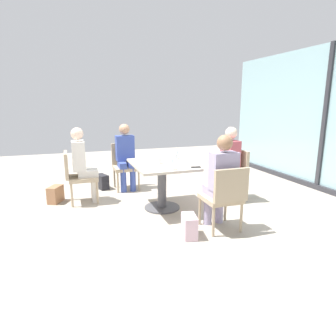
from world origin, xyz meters
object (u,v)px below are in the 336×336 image
object	(u,v)px
dining_table_main	(162,176)
wine_glass_1	(175,155)
handbag_1	(102,182)
wine_glass_2	(176,152)
handbag_2	(55,194)
person_near_window	(227,161)
coffee_cup	(159,161)
handbag_0	(189,226)
cell_phone_on_table	(196,167)
wine_glass_3	(172,160)
chair_side_end	(125,163)
chair_near_window	(232,172)
wine_glass_0	(177,151)
chair_front_left	(77,174)
person_side_end	(126,154)
person_far_right	(221,177)
person_front_left	(83,162)
chair_far_right	(225,195)

from	to	relation	value
dining_table_main	wine_glass_1	bearing A→B (deg)	77.72
wine_glass_1	handbag_1	size ratio (longest dim) A/B	0.62
wine_glass_2	handbag_2	distance (m)	2.16
person_near_window	coffee_cup	bearing A→B (deg)	-89.45
wine_glass_1	handbag_0	world-z (taller)	wine_glass_1
person_near_window	handbag_1	xyz separation A→B (m)	(-1.41, -1.92, -0.56)
cell_phone_on_table	person_near_window	bearing A→B (deg)	130.53
person_near_window	wine_glass_3	xyz separation A→B (m)	(0.45, -1.14, 0.16)
chair_side_end	wine_glass_1	world-z (taller)	wine_glass_1
chair_near_window	wine_glass_0	size ratio (longest dim) A/B	4.70
person_near_window	wine_glass_0	distance (m)	0.86
wine_glass_0	handbag_0	xyz separation A→B (m)	(1.38, -0.34, -0.72)
wine_glass_0	cell_phone_on_table	distance (m)	0.75
dining_table_main	wine_glass_2	size ratio (longest dim) A/B	6.14
chair_front_left	person_near_window	size ratio (longest dim) A/B	0.69
coffee_cup	handbag_2	xyz separation A→B (m)	(-0.87, -1.57, -0.64)
person_side_end	wine_glass_3	bearing A→B (deg)	11.23
person_far_right	person_near_window	world-z (taller)	same
wine_glass_0	person_front_left	bearing A→B (deg)	-105.21
wine_glass_1	handbag_2	size ratio (longest dim) A/B	0.62
coffee_cup	cell_phone_on_table	bearing A→B (deg)	45.42
dining_table_main	chair_side_end	bearing A→B (deg)	-166.09
handbag_0	wine_glass_1	bearing A→B (deg)	-178.53
chair_far_right	person_front_left	distance (m)	2.43
chair_front_left	wine_glass_3	bearing A→B (deg)	47.14
person_far_right	wine_glass_1	xyz separation A→B (m)	(-0.92, -0.30, 0.16)
person_front_left	wine_glass_2	xyz separation A→B (m)	(0.53, 1.45, 0.16)
cell_phone_on_table	handbag_0	size ratio (longest dim) A/B	0.48
wine_glass_1	wine_glass_3	distance (m)	0.45
wine_glass_0	wine_glass_3	xyz separation A→B (m)	(0.76, -0.35, 0.00)
wine_glass_0	coffee_cup	bearing A→B (deg)	-51.91
person_far_right	dining_table_main	bearing A→B (deg)	-152.81
wine_glass_1	handbag_0	xyz separation A→B (m)	(1.03, -0.18, -0.72)
person_far_right	person_front_left	xyz separation A→B (m)	(-1.68, -1.64, 0.00)
chair_near_window	handbag_0	size ratio (longest dim) A/B	2.90
person_side_end	wine_glass_0	world-z (taller)	person_side_end
chair_side_end	handbag_2	size ratio (longest dim) A/B	2.90
chair_far_right	wine_glass_0	size ratio (longest dim) A/B	4.70
person_far_right	handbag_0	bearing A→B (deg)	-76.99
wine_glass_1	cell_phone_on_table	distance (m)	0.45
chair_near_window	coffee_cup	xyz separation A→B (m)	(0.01, -1.30, 0.28)
dining_table_main	cell_phone_on_table	distance (m)	0.61
person_side_end	coffee_cup	size ratio (longest dim) A/B	14.00
chair_far_right	wine_glass_0	distance (m)	1.43
dining_table_main	person_front_left	xyz separation A→B (m)	(-0.71, -1.14, 0.17)
handbag_1	wine_glass_2	bearing A→B (deg)	20.83
chair_side_end	handbag_1	bearing A→B (deg)	-100.16
cell_phone_on_table	wine_glass_1	bearing A→B (deg)	-143.39
person_front_left	wine_glass_3	xyz separation A→B (m)	(1.16, 1.15, 0.16)
wine_glass_1	handbag_2	world-z (taller)	wine_glass_1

